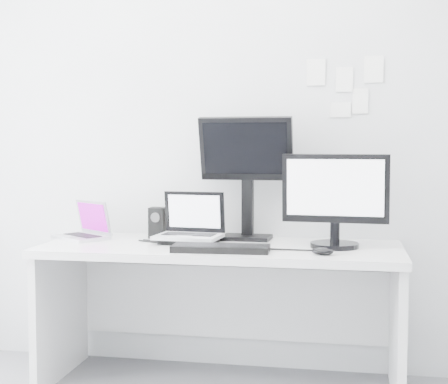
{
  "coord_description": "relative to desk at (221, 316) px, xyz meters",
  "views": [
    {
      "loc": [
        0.63,
        -2.0,
        1.23
      ],
      "look_at": [
        0.02,
        1.23,
        1.0
      ],
      "focal_mm": 53.25,
      "sensor_mm": 36.0,
      "label": 1
    }
  ],
  "objects": [
    {
      "name": "keyboard",
      "position": [
        0.04,
        -0.2,
        0.38
      ],
      "size": [
        0.47,
        0.19,
        0.03
      ],
      "primitive_type": "cube",
      "rotation": [
        0.0,
        0.0,
        0.05
      ],
      "color": "black",
      "rests_on": "desk"
    },
    {
      "name": "wall_note_2",
      "position": [
        0.75,
        0.34,
        1.26
      ],
      "size": [
        0.1,
        0.0,
        0.14
      ],
      "primitive_type": "cube",
      "color": "white",
      "rests_on": "back_wall"
    },
    {
      "name": "samsung_monitor",
      "position": [
        0.56,
        0.03,
        0.6
      ],
      "size": [
        0.54,
        0.27,
        0.48
      ],
      "primitive_type": "cube",
      "rotation": [
        0.0,
        0.0,
        -0.07
      ],
      "color": "black",
      "rests_on": "desk"
    },
    {
      "name": "wall_note_0",
      "position": [
        0.45,
        0.34,
        1.26
      ],
      "size": [
        0.1,
        0.0,
        0.14
      ],
      "primitive_type": "cube",
      "color": "white",
      "rests_on": "back_wall"
    },
    {
      "name": "back_wall",
      "position": [
        0.0,
        0.35,
        0.99
      ],
      "size": [
        3.6,
        0.0,
        3.6
      ],
      "primitive_type": "plane",
      "rotation": [
        1.57,
        0.0,
        0.0
      ],
      "color": "silver",
      "rests_on": "ground"
    },
    {
      "name": "desk",
      "position": [
        0.0,
        0.0,
        0.0
      ],
      "size": [
        1.8,
        0.7,
        0.73
      ],
      "primitive_type": "cube",
      "color": "white",
      "rests_on": "ground"
    },
    {
      "name": "macbook",
      "position": [
        -0.78,
        0.08,
        0.47
      ],
      "size": [
        0.36,
        0.34,
        0.22
      ],
      "primitive_type": "cube",
      "rotation": [
        0.0,
        0.0,
        -0.62
      ],
      "color": "silver",
      "rests_on": "desk"
    },
    {
      "name": "wall_note_1",
      "position": [
        0.6,
        0.34,
        1.22
      ],
      "size": [
        0.09,
        0.0,
        0.13
      ],
      "primitive_type": "cube",
      "color": "white",
      "rests_on": "back_wall"
    },
    {
      "name": "mouse",
      "position": [
        0.52,
        -0.21,
        0.38
      ],
      "size": [
        0.11,
        0.08,
        0.03
      ],
      "primitive_type": "ellipsoid",
      "rotation": [
        0.0,
        0.0,
        -0.19
      ],
      "color": "black",
      "rests_on": "desk"
    },
    {
      "name": "rear_monitor",
      "position": [
        0.1,
        0.22,
        0.7
      ],
      "size": [
        0.5,
        0.2,
        0.67
      ],
      "primitive_type": "cube",
      "rotation": [
        0.0,
        0.0,
        -0.05
      ],
      "color": "black",
      "rests_on": "desk"
    },
    {
      "name": "dell_laptop",
      "position": [
        -0.17,
        0.02,
        0.5
      ],
      "size": [
        0.34,
        0.28,
        0.27
      ],
      "primitive_type": "cube",
      "rotation": [
        0.0,
        0.0,
        -0.08
      ],
      "color": "silver",
      "rests_on": "desk"
    },
    {
      "name": "speaker",
      "position": [
        -0.39,
        0.19,
        0.45
      ],
      "size": [
        0.09,
        0.09,
        0.17
      ],
      "primitive_type": "cube",
      "rotation": [
        0.0,
        0.0,
        -0.14
      ],
      "color": "black",
      "rests_on": "desk"
    },
    {
      "name": "wall_note_3",
      "position": [
        0.58,
        0.34,
        1.05
      ],
      "size": [
        0.11,
        0.0,
        0.08
      ],
      "primitive_type": "cube",
      "color": "white",
      "rests_on": "back_wall"
    },
    {
      "name": "wall_note_4",
      "position": [
        0.68,
        0.34,
        1.1
      ],
      "size": [
        0.08,
        0.0,
        0.13
      ],
      "primitive_type": "cube",
      "color": "white",
      "rests_on": "back_wall"
    }
  ]
}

